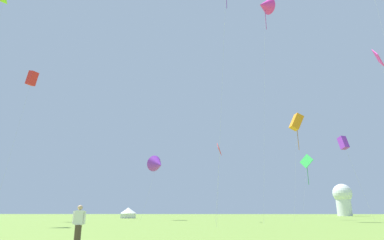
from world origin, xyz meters
TOP-DOWN VIEW (x-y plane):
  - kite_orange_box at (16.54, 44.49)m, footprint 3.16×1.60m
  - kite_magenta_delta at (11.21, 37.27)m, footprint 4.16×3.44m
  - kite_red_diamond at (3.81, 43.84)m, footprint 1.22×2.70m
  - kite_red_box at (-29.98, 46.24)m, footprint 3.55×2.08m
  - kite_purple_delta at (-7.42, 53.21)m, footprint 4.64×4.42m
  - kite_purple_box at (24.70, 47.05)m, footprint 3.13×2.72m
  - kite_magenta_diamond at (18.97, 23.44)m, footprint 1.85×3.00m
  - kite_green_diamond at (21.05, 55.71)m, footprint 3.17×2.70m
  - person_spectator at (-3.90, 8.43)m, footprint 0.57×0.28m
  - festival_tent_left at (-16.20, 68.75)m, footprint 3.61×3.61m
  - observatory_dome at (48.91, 108.62)m, footprint 6.40×6.40m

SIDE VIEW (x-z plane):
  - person_spectator at x=-3.90m, z-range -0.02..1.71m
  - festival_tent_left at x=-16.20m, z-range 0.13..2.47m
  - observatory_dome at x=48.91m, z-range 0.61..11.41m
  - kite_purple_delta at x=-7.42m, z-range 4.11..15.91m
  - kite_green_diamond at x=21.05m, z-range 4.47..16.76m
  - kite_red_diamond at x=3.81m, z-range 4.89..16.87m
  - kite_purple_box at x=24.70m, z-range 5.68..19.36m
  - kite_orange_box at x=16.54m, z-range 7.03..23.97m
  - kite_magenta_diamond at x=18.97m, z-range 7.36..24.55m
  - kite_red_box at x=-29.98m, z-range 11.74..38.06m
  - kite_magenta_delta at x=11.21m, z-range 15.56..49.54m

